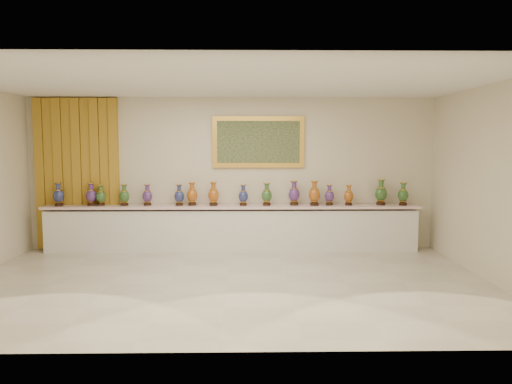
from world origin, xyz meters
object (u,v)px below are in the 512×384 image
at_px(counter, 232,229).
at_px(vase_0, 59,196).
at_px(vase_1, 91,195).
at_px(vase_2, 101,196).

xyz_separation_m(counter, vase_0, (-3.33, -0.06, 0.67)).
distance_m(vase_1, vase_2, 0.18).
bearing_deg(counter, vase_2, 179.79).
bearing_deg(vase_1, vase_0, -174.97).
distance_m(vase_0, vase_1, 0.61).
relative_size(vase_0, vase_1, 1.03).
distance_m(counter, vase_0, 3.40).
xyz_separation_m(counter, vase_1, (-2.72, -0.00, 0.66)).
relative_size(vase_0, vase_2, 1.13).
height_order(counter, vase_0, vase_0).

